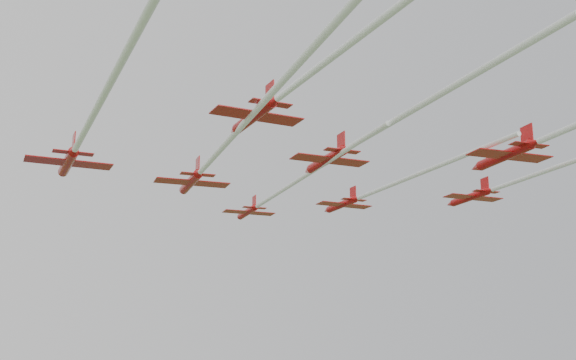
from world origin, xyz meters
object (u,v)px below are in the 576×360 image
jet_row2_right (374,192)px  jet_row2_left (222,148)px  jet_row3_right (533,175)px  jet_row3_left (83,133)px  jet_lead (274,195)px  jet_row3_mid (365,138)px  jet_row4_left (342,49)px

jet_row2_right → jet_row2_left: bearing=-158.2°
jet_row3_right → jet_row2_left: bearing=169.3°
jet_row2_left → jet_row3_left: size_ratio=1.27×
jet_row2_left → jet_lead: bearing=57.4°
jet_row3_mid → jet_row4_left: size_ratio=0.70×
jet_row2_left → jet_row4_left: 27.93m
jet_row2_left → jet_row3_mid: size_ratio=1.42×
jet_row2_right → jet_row3_left: bearing=-159.8°
jet_row2_right → jet_row4_left: 46.23m
jet_row2_left → jet_row3_right: size_ratio=1.27×
jet_row3_mid → jet_row2_left: bearing=145.7°
jet_row2_left → jet_row3_right: bearing=-8.6°
jet_row3_mid → jet_row3_right: jet_row3_mid is taller
jet_row3_left → jet_row3_mid: 28.92m
jet_row4_left → jet_row3_mid: bearing=54.0°
jet_row3_mid → jet_row3_right: (23.35, -2.66, -1.50)m
jet_row2_right → jet_row3_mid: size_ratio=0.94×
jet_lead → jet_row2_left: bearing=-123.9°
jet_row3_left → jet_row3_mid: bearing=-8.0°
jet_lead → jet_row2_right: 14.04m
jet_row2_right → jet_row4_left: size_ratio=0.66×
jet_row4_left → jet_row3_left: bearing=123.0°
jet_row3_left → jet_row4_left: size_ratio=0.78×
jet_lead → jet_row4_left: jet_row4_left is taller
jet_row2_right → jet_row3_left: size_ratio=0.85×
jet_row3_left → jet_row3_mid: jet_row3_mid is taller
jet_row4_left → jet_row2_left: bearing=88.6°
jet_row2_left → jet_row3_left: bearing=-157.4°
jet_row3_left → jet_row4_left: bearing=-55.0°
jet_row3_right → jet_row4_left: (-38.59, -14.01, 1.60)m
jet_row2_right → jet_row4_left: bearing=-124.1°
jet_row2_right → jet_row3_right: (7.83, -20.49, -1.10)m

